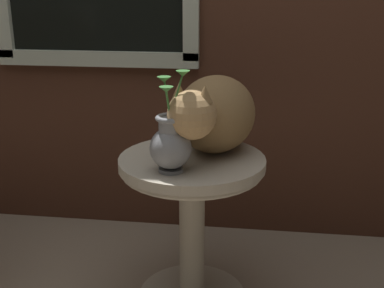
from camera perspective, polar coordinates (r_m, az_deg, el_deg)
wicker_side_table at (r=1.83m, az=0.00°, el=-7.05°), size 0.52×0.52×0.59m
cat at (r=1.77m, az=2.48°, el=3.42°), size 0.36×0.65×0.29m
pewter_vase_with_ivy at (r=1.60m, az=-2.47°, el=0.12°), size 0.14×0.14×0.33m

